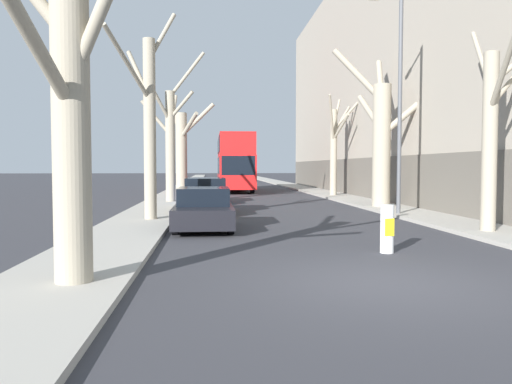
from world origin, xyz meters
TOP-DOWN VIEW (x-y plane):
  - ground_plane at (0.00, 0.00)m, footprint 300.00×300.00m
  - sidewalk_left at (-5.32, 50.00)m, footprint 2.29×120.00m
  - sidewalk_right at (5.32, 50.00)m, footprint 2.29×120.00m
  - building_facade_right at (11.46, 25.00)m, footprint 10.08×42.64m
  - street_tree_left_0 at (-5.05, -0.06)m, footprint 3.09×3.33m
  - street_tree_left_1 at (-5.00, 9.69)m, footprint 2.07×3.06m
  - street_tree_left_2 at (-4.98, 18.85)m, footprint 3.44×3.15m
  - street_tree_left_3 at (-4.88, 27.99)m, footprint 3.47×3.60m
  - street_tree_right_0 at (5.18, 5.62)m, footprint 2.62×3.92m
  - street_tree_right_1 at (5.03, 14.72)m, footprint 3.82×3.71m
  - street_tree_right_2 at (5.17, 23.86)m, footprint 2.20×3.02m
  - double_decker_bus at (-0.95, 31.71)m, footprint 2.62×10.23m
  - parked_car_0 at (-3.08, 7.61)m, footprint 1.80×3.96m
  - parked_car_1 at (-3.08, 13.14)m, footprint 1.89×4.43m
  - parked_car_2 at (-3.08, 19.19)m, footprint 1.79×4.48m
  - lamp_post at (4.43, 10.99)m, footprint 1.40×0.20m
  - traffic_bollard at (1.12, 2.87)m, footprint 0.30×0.32m

SIDE VIEW (x-z plane):
  - ground_plane at x=0.00m, z-range 0.00..0.00m
  - sidewalk_left at x=-5.32m, z-range 0.00..0.12m
  - sidewalk_right at x=5.32m, z-range 0.00..0.12m
  - traffic_bollard at x=1.12m, z-range 0.00..1.10m
  - parked_car_0 at x=-3.08m, z-range -0.03..1.27m
  - parked_car_2 at x=-3.08m, z-range -0.03..1.33m
  - parked_car_1 at x=-3.08m, z-range -0.04..1.43m
  - double_decker_bus at x=-0.95m, z-range 0.29..4.72m
  - street_tree_left_0 at x=-5.05m, z-range -0.27..5.78m
  - street_tree_right_0 at x=5.18m, z-range -0.03..6.25m
  - street_tree_left_3 at x=-4.88m, z-range -0.22..6.79m
  - street_tree_right_2 at x=5.17m, z-range 0.06..6.53m
  - street_tree_right_1 at x=5.03m, z-range -0.38..7.20m
  - street_tree_left_1 at x=-5.00m, z-range -0.24..7.22m
  - street_tree_left_2 at x=-4.98m, z-range -0.57..7.55m
  - lamp_post at x=4.43m, z-range 0.47..9.09m
  - building_facade_right at x=11.46m, z-range -0.01..15.72m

